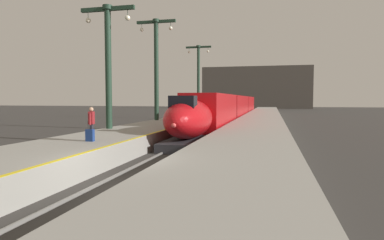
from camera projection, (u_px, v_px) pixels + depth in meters
ground_plane at (116, 188)px, 11.76m from camera, size 260.00×260.00×0.00m
platform_left at (184, 123)px, 36.69m from camera, size 4.80×110.00×1.05m
platform_right at (259, 124)px, 34.80m from camera, size 4.80×110.00×1.05m
platform_left_safety_stripe at (205, 118)px, 36.13m from camera, size 0.20×107.80×0.01m
rail_main_left at (218, 126)px, 38.62m from camera, size 0.08×110.00×0.12m
rail_main_right at (231, 126)px, 38.27m from camera, size 0.08×110.00×0.12m
highspeed_train_main at (232, 108)px, 45.53m from camera, size 2.92×57.12×3.60m
station_column_mid at (108, 54)px, 23.29m from camera, size 4.00×0.68×8.59m
station_column_far at (156, 60)px, 32.95m from camera, size 4.00×0.68×9.94m
station_column_distant at (198, 73)px, 51.82m from camera, size 4.00×0.68×10.40m
passenger_near_edge at (91, 121)px, 16.52m from camera, size 0.30×0.56×1.69m
rolling_suitcase at (90, 135)px, 16.43m from camera, size 0.40×0.22×0.98m
terminus_back_wall at (256, 88)px, 110.31m from camera, size 36.00×2.00×14.00m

